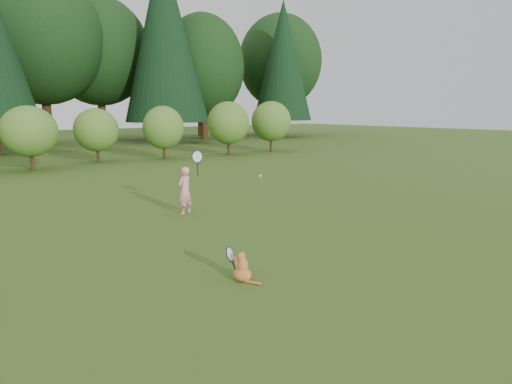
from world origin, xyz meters
TOP-DOWN VIEW (x-y plane):
  - ground at (0.00, 0.00)m, footprint 100.00×100.00m
  - shrub_row at (0.00, 13.00)m, footprint 28.00×3.00m
  - woodland_backdrop at (0.00, 23.00)m, footprint 48.00×10.00m
  - child at (-0.47, 2.58)m, footprint 0.64×0.44m
  - cat at (-1.75, -1.39)m, footprint 0.31×0.60m
  - tennis_ball at (1.29, 2.03)m, footprint 0.08×0.08m

SIDE VIEW (x-z plane):
  - ground at x=0.00m, z-range 0.00..0.00m
  - cat at x=-1.75m, z-range -0.07..0.50m
  - child at x=-0.47m, z-range -0.24..1.39m
  - tennis_ball at x=1.29m, z-range 0.74..0.82m
  - shrub_row at x=0.00m, z-range 0.00..2.80m
  - woodland_backdrop at x=0.00m, z-range 0.00..15.00m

